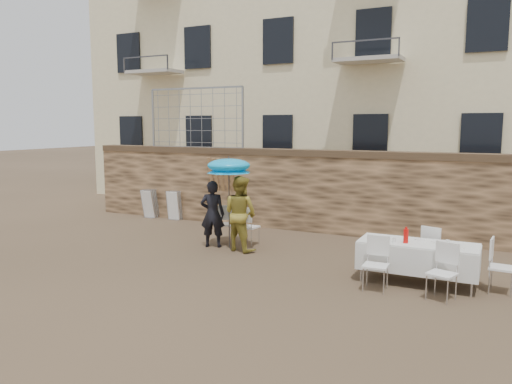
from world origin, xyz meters
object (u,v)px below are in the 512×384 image
at_px(table_chair_front_left, 376,264).
at_px(chair_stack_right, 176,205).
at_px(umbrella, 229,168).
at_px(couple_chair_left, 224,223).
at_px(table_chair_side, 502,266).
at_px(man_suit, 213,214).
at_px(couple_chair_right, 249,226).
at_px(table_chair_back, 434,250).
at_px(chair_stack_left, 152,203).
at_px(woman_dress, 240,213).
at_px(banquet_table, 418,245).
at_px(table_chair_front_right, 442,272).
at_px(soda_bottle, 406,236).

relative_size(table_chair_front_left, chair_stack_right, 1.04).
height_order(umbrella, couple_chair_left, umbrella).
bearing_deg(umbrella, table_chair_side, -7.09).
relative_size(man_suit, chair_stack_right, 1.74).
bearing_deg(man_suit, table_chair_front_left, 140.72).
xyz_separation_m(couple_chair_right, table_chair_back, (4.33, -0.48, 0.00)).
distance_m(table_chair_front_left, chair_stack_left, 8.90).
bearing_deg(woman_dress, chair_stack_left, -15.26).
height_order(chair_stack_left, chair_stack_right, same).
height_order(banquet_table, chair_stack_right, chair_stack_right).
xyz_separation_m(couple_chair_right, banquet_table, (4.13, -1.28, 0.25)).
xyz_separation_m(couple_chair_right, table_chair_front_right, (4.63, -2.03, 0.00)).
bearing_deg(table_chair_side, chair_stack_right, 76.08).
xyz_separation_m(couple_chair_right, table_chair_side, (5.53, -1.18, 0.00)).
bearing_deg(soda_bottle, table_chair_side, 8.88).
height_order(umbrella, soda_bottle, umbrella).
distance_m(soda_bottle, chair_stack_right, 8.20).
xyz_separation_m(man_suit, couple_chair_right, (0.70, 0.55, -0.32)).
bearing_deg(chair_stack_left, chair_stack_right, 0.00).
xyz_separation_m(woman_dress, chair_stack_right, (-3.58, 2.50, -0.42)).
height_order(table_chair_front_right, chair_stack_right, table_chair_front_right).
bearing_deg(banquet_table, table_chair_back, 75.96).
bearing_deg(soda_bottle, couple_chair_left, 162.90).
bearing_deg(table_chair_back, couple_chair_left, 13.70).
bearing_deg(table_chair_front_right, table_chair_back, 118.87).
relative_size(man_suit, woman_dress, 0.92).
relative_size(banquet_table, table_chair_side, 2.19).
xyz_separation_m(table_chair_side, chair_stack_left, (-9.96, 3.12, -0.02)).
height_order(woman_dress, table_chair_side, woman_dress).
bearing_deg(umbrella, soda_bottle, -12.97).
height_order(man_suit, woman_dress, woman_dress).
relative_size(man_suit, table_chair_front_left, 1.67).
xyz_separation_m(table_chair_side, chair_stack_right, (-9.06, 3.12, -0.02)).
relative_size(table_chair_side, chair_stack_right, 1.04).
distance_m(woman_dress, chair_stack_left, 5.15).
xyz_separation_m(table_chair_back, chair_stack_right, (-7.86, 2.42, -0.02)).
bearing_deg(table_chair_front_left, umbrella, 155.73).
bearing_deg(table_chair_front_left, banquet_table, 49.40).
distance_m(banquet_table, table_chair_side, 1.43).
xyz_separation_m(banquet_table, chair_stack_left, (-8.56, 3.22, -0.27)).
xyz_separation_m(banquet_table, chair_stack_right, (-7.66, 3.22, -0.27)).
relative_size(woman_dress, table_chair_front_left, 1.83).
relative_size(table_chair_back, chair_stack_left, 1.04).
bearing_deg(banquet_table, soda_bottle, -143.13).
xyz_separation_m(man_suit, banquet_table, (4.83, -0.73, -0.07)).
distance_m(couple_chair_left, table_chair_front_right, 5.71).
relative_size(man_suit, chair_stack_left, 1.74).
height_order(man_suit, table_chair_front_left, man_suit).
height_order(couple_chair_left, chair_stack_right, couple_chair_left).
xyz_separation_m(couple_chair_left, table_chair_front_right, (5.33, -2.03, 0.00)).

